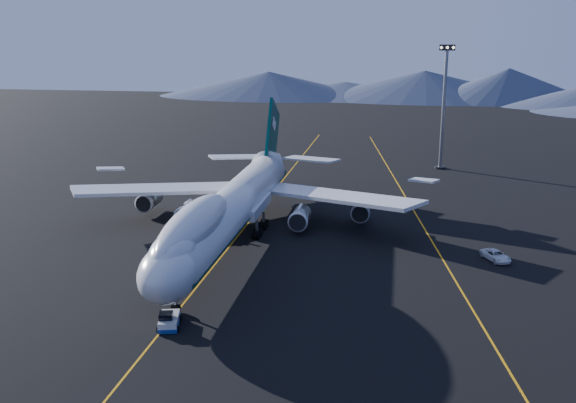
% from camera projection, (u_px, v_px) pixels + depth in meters
% --- Properties ---
extents(ground, '(500.00, 500.00, 0.00)m').
position_uv_depth(ground, '(233.00, 242.00, 99.82)').
color(ground, black).
rests_on(ground, ground).
extents(taxiway_line_main, '(0.25, 220.00, 0.01)m').
position_uv_depth(taxiway_line_main, '(233.00, 242.00, 99.82)').
color(taxiway_line_main, orange).
rests_on(taxiway_line_main, ground).
extents(taxiway_line_side, '(28.08, 198.09, 0.01)m').
position_uv_depth(taxiway_line_side, '(427.00, 233.00, 104.45)').
color(taxiway_line_side, orange).
rests_on(taxiway_line_side, ground).
extents(boeing_747, '(59.62, 72.43, 19.37)m').
position_uv_depth(boeing_747, '(232.00, 206.00, 98.37)').
color(boeing_747, silver).
rests_on(boeing_747, ground).
extents(pushback_tug, '(3.16, 4.60, 1.84)m').
position_uv_depth(pushback_tug, '(169.00, 322.00, 71.06)').
color(pushback_tug, silver).
rests_on(pushback_tug, ground).
extents(service_van, '(4.44, 5.70, 1.44)m').
position_uv_depth(service_van, '(496.00, 256.00, 91.68)').
color(service_van, white).
rests_on(service_van, ground).
extents(floodlight_mast, '(3.58, 2.68, 28.97)m').
position_uv_depth(floodlight_mast, '(444.00, 107.00, 150.42)').
color(floodlight_mast, black).
rests_on(floodlight_mast, ground).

